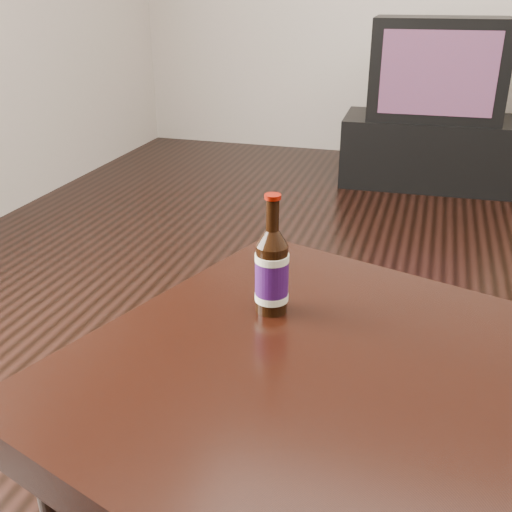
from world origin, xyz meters
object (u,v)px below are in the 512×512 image
(tv_stand, at_px, (428,151))
(beer_bottle, at_px, (272,272))
(tv, at_px, (437,69))
(coffee_table, at_px, (511,478))

(tv_stand, relative_size, beer_bottle, 4.28)
(tv, bearing_deg, coffee_table, -88.47)
(tv, xyz_separation_m, beer_bottle, (-0.23, -2.63, -0.06))
(coffee_table, distance_m, beer_bottle, 0.50)
(tv_stand, xyz_separation_m, beer_bottle, (-0.23, -2.63, 0.40))
(beer_bottle, bearing_deg, coffee_table, -30.78)
(tv_stand, distance_m, tv, 0.46)
(tv, height_order, beer_bottle, tv)
(tv_stand, xyz_separation_m, tv, (0.00, -0.00, 0.46))
(tv, relative_size, beer_bottle, 3.22)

